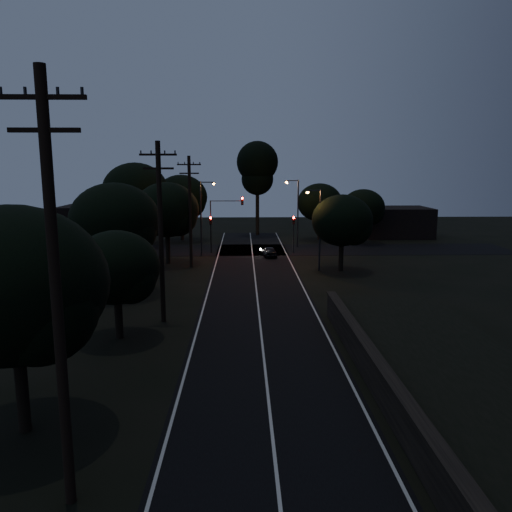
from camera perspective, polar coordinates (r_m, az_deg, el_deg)
name	(u,v)px	position (r m, az deg, el deg)	size (l,w,h in m)	color
ground	(275,458)	(17.79, 2.16, -22.10)	(160.00, 160.00, 0.00)	black
road_surface	(254,269)	(47.11, -0.22, -1.45)	(60.00, 70.00, 0.03)	black
retaining_wall	(467,397)	(21.90, 22.99, -14.60)	(6.93, 26.00, 1.60)	black
utility_pole_near	(56,291)	(14.31, -21.90, -3.70)	(2.20, 0.30, 12.00)	black
utility_pole_mid	(161,230)	(30.65, -10.85, 2.94)	(2.20, 0.30, 11.00)	black
utility_pole_far	(190,210)	(47.44, -7.55, 5.23)	(2.20, 0.30, 10.50)	black
tree_left_a	(18,289)	(19.04, -25.54, -3.45)	(6.52, 6.52, 8.25)	black
tree_left_b	(119,270)	(28.31, -15.40, -1.51)	(4.79, 4.79, 6.09)	black
tree_left_c	(118,223)	(38.24, -15.51, 3.67)	(6.63, 6.63, 8.37)	black
tree_left_d	(169,211)	(49.60, -9.94, 5.06)	(6.34, 6.34, 8.04)	black
tree_far_nw	(183,198)	(65.46, -8.34, 6.56)	(6.72, 6.72, 8.51)	black
tree_far_w	(138,192)	(62.24, -13.37, 7.14)	(7.86, 7.86, 10.02)	black
tree_far_ne	(321,204)	(65.86, 7.49, 5.97)	(5.84, 5.84, 7.39)	black
tree_far_e	(365,208)	(63.95, 12.33, 5.34)	(5.34, 5.34, 6.77)	black
tree_right_a	(344,222)	(46.10, 10.07, 3.87)	(5.55, 5.55, 7.05)	black
tall_pine	(257,168)	(70.04, 0.16, 10.06)	(5.73, 5.73, 13.01)	black
building_left	(101,222)	(70.03, -17.25, 3.72)	(10.00, 8.00, 4.40)	black
building_right	(395,222)	(71.58, 15.63, 3.77)	(9.00, 7.00, 4.00)	black
signal_left	(211,228)	(55.52, -5.19, 3.23)	(0.28, 0.35, 4.10)	black
signal_right	(294,228)	(55.68, 4.32, 3.26)	(0.28, 0.35, 4.10)	black
signal_mast	(226,214)	(55.28, -3.46, 4.79)	(3.70, 0.35, 6.25)	black
streetlight_a	(203,213)	(53.41, -6.11, 4.88)	(1.66, 0.26, 8.00)	black
streetlight_b	(296,208)	(59.55, 4.63, 5.45)	(1.66, 0.26, 8.00)	black
streetlight_c	(318,224)	(45.82, 7.13, 3.64)	(1.46, 0.26, 7.50)	black
car	(269,252)	(53.37, 1.50, 0.51)	(1.30, 3.23, 1.10)	black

